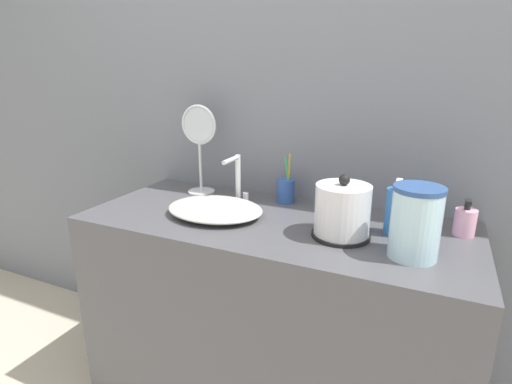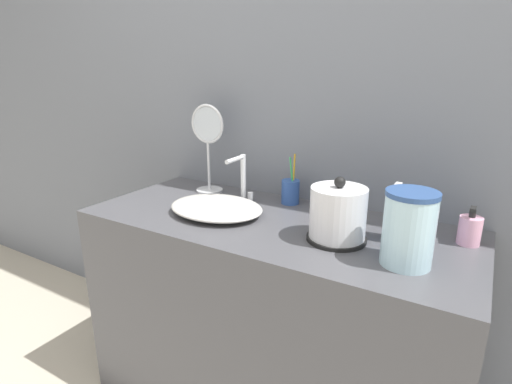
{
  "view_description": "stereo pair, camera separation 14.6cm",
  "coord_description": "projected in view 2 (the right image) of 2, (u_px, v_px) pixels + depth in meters",
  "views": [
    {
      "loc": [
        0.52,
        -0.97,
        1.37
      ],
      "look_at": [
        -0.07,
        0.3,
        0.94
      ],
      "focal_mm": 28.0,
      "sensor_mm": 36.0,
      "label": 1
    },
    {
      "loc": [
        0.65,
        -0.9,
        1.37
      ],
      "look_at": [
        -0.07,
        0.3,
        0.94
      ],
      "focal_mm": 28.0,
      "sensor_mm": 36.0,
      "label": 2
    }
  ],
  "objects": [
    {
      "name": "wall_back",
      "position": [
        311.0,
        88.0,
        1.59
      ],
      "size": [
        6.0,
        0.04,
        2.6
      ],
      "color": "slate",
      "rests_on": "ground_plane"
    },
    {
      "name": "vanity_counter",
      "position": [
        270.0,
        319.0,
        1.59
      ],
      "size": [
        1.42,
        0.59,
        0.84
      ],
      "color": "#4C4C51",
      "rests_on": "ground_plane"
    },
    {
      "name": "shampoo_bottle",
      "position": [
        395.0,
        216.0,
        1.27
      ],
      "size": [
        0.07,
        0.07,
        0.19
      ],
      "color": "#3370B7",
      "rests_on": "vanity_counter"
    },
    {
      "name": "electric_kettle",
      "position": [
        338.0,
        216.0,
        1.27
      ],
      "size": [
        0.19,
        0.19,
        0.21
      ],
      "color": "black",
      "rests_on": "vanity_counter"
    },
    {
      "name": "lotion_bottle",
      "position": [
        470.0,
        230.0,
        1.25
      ],
      "size": [
        0.07,
        0.07,
        0.13
      ],
      "color": "#EAA8C6",
      "rests_on": "vanity_counter"
    },
    {
      "name": "vanity_mirror",
      "position": [
        208.0,
        142.0,
        1.75
      ],
      "size": [
        0.17,
        0.12,
        0.39
      ],
      "color": "silver",
      "rests_on": "vanity_counter"
    },
    {
      "name": "toothbrush_cup",
      "position": [
        290.0,
        191.0,
        1.64
      ],
      "size": [
        0.07,
        0.07,
        0.21
      ],
      "color": "#2D519E",
      "rests_on": "vanity_counter"
    },
    {
      "name": "faucet",
      "position": [
        242.0,
        176.0,
        1.64
      ],
      "size": [
        0.06,
        0.13,
        0.2
      ],
      "color": "silver",
      "rests_on": "vanity_counter"
    },
    {
      "name": "sink_basin",
      "position": [
        216.0,
        207.0,
        1.52
      ],
      "size": [
        0.37,
        0.29,
        0.05
      ],
      "color": "silver",
      "rests_on": "vanity_counter"
    },
    {
      "name": "water_pitcher",
      "position": [
        409.0,
        229.0,
        1.11
      ],
      "size": [
        0.14,
        0.14,
        0.22
      ],
      "color": "#B2DBEA",
      "rests_on": "vanity_counter"
    }
  ]
}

